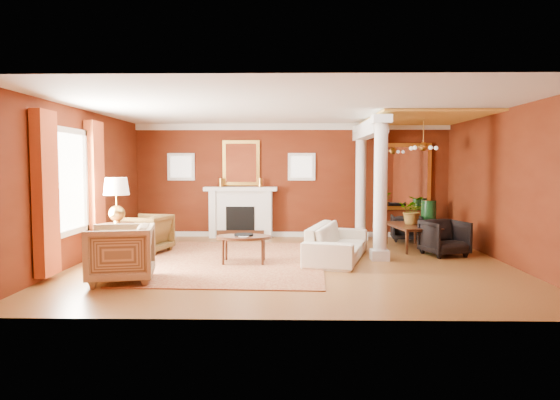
{
  "coord_description": "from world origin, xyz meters",
  "views": [
    {
      "loc": [
        -0.04,
        -9.33,
        1.84
      ],
      "look_at": [
        -0.24,
        0.55,
        1.15
      ],
      "focal_mm": 32.0,
      "sensor_mm": 36.0,
      "label": 1
    }
  ],
  "objects_px": {
    "coffee_table": "(244,238)",
    "side_table": "(117,205)",
    "dining_table": "(413,230)",
    "sofa": "(337,236)",
    "armchair_stripe": "(120,251)",
    "armchair_leopard": "(146,232)"
  },
  "relations": [
    {
      "from": "armchair_leopard",
      "to": "dining_table",
      "type": "bearing_deg",
      "value": 111.84
    },
    {
      "from": "sofa",
      "to": "dining_table",
      "type": "relative_size",
      "value": 1.55
    },
    {
      "from": "sofa",
      "to": "dining_table",
      "type": "bearing_deg",
      "value": -39.1
    },
    {
      "from": "side_table",
      "to": "dining_table",
      "type": "height_order",
      "value": "side_table"
    },
    {
      "from": "armchair_leopard",
      "to": "armchair_stripe",
      "type": "relative_size",
      "value": 0.9
    },
    {
      "from": "armchair_stripe",
      "to": "coffee_table",
      "type": "height_order",
      "value": "armchair_stripe"
    },
    {
      "from": "side_table",
      "to": "armchair_stripe",
      "type": "bearing_deg",
      "value": -69.16
    },
    {
      "from": "armchair_stripe",
      "to": "side_table",
      "type": "height_order",
      "value": "side_table"
    },
    {
      "from": "armchair_stripe",
      "to": "dining_table",
      "type": "height_order",
      "value": "armchair_stripe"
    },
    {
      "from": "armchair_stripe",
      "to": "side_table",
      "type": "relative_size",
      "value": 0.62
    },
    {
      "from": "dining_table",
      "to": "armchair_stripe",
      "type": "bearing_deg",
      "value": 114.4
    },
    {
      "from": "armchair_leopard",
      "to": "armchair_stripe",
      "type": "xyz_separation_m",
      "value": [
        0.35,
        -2.61,
        0.05
      ]
    },
    {
      "from": "armchair_stripe",
      "to": "armchair_leopard",
      "type": "bearing_deg",
      "value": 176.22
    },
    {
      "from": "coffee_table",
      "to": "side_table",
      "type": "xyz_separation_m",
      "value": [
        -2.36,
        -0.06,
        0.62
      ]
    },
    {
      "from": "side_table",
      "to": "dining_table",
      "type": "relative_size",
      "value": 1.07
    },
    {
      "from": "coffee_table",
      "to": "side_table",
      "type": "relative_size",
      "value": 0.64
    },
    {
      "from": "sofa",
      "to": "coffee_table",
      "type": "bearing_deg",
      "value": 118.34
    },
    {
      "from": "coffee_table",
      "to": "dining_table",
      "type": "relative_size",
      "value": 0.68
    },
    {
      "from": "coffee_table",
      "to": "side_table",
      "type": "distance_m",
      "value": 2.45
    },
    {
      "from": "sofa",
      "to": "armchair_stripe",
      "type": "distance_m",
      "value": 4.09
    },
    {
      "from": "armchair_stripe",
      "to": "dining_table",
      "type": "distance_m",
      "value": 6.29
    },
    {
      "from": "armchair_leopard",
      "to": "coffee_table",
      "type": "xyz_separation_m",
      "value": [
        2.16,
        -1.06,
        0.03
      ]
    }
  ]
}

